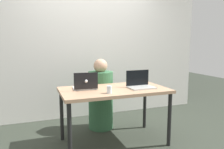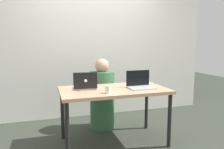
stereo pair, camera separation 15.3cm
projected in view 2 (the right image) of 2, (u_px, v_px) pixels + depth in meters
ground_plane at (114, 142)px, 3.01m from camera, size 12.00×12.00×0.00m
back_wall at (93, 53)px, 4.07m from camera, size 4.50×0.10×2.34m
desk at (114, 94)px, 2.92m from camera, size 1.41×0.77×0.76m
person_at_center at (102, 98)px, 3.48m from camera, size 0.43×0.43×1.12m
laptop_front_right at (140, 84)px, 2.95m from camera, size 0.35×0.28×0.23m
laptop_back_left at (85, 85)px, 2.88m from camera, size 0.33×0.28×0.23m
water_glass_left at (108, 90)px, 2.64m from camera, size 0.06×0.06×0.09m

